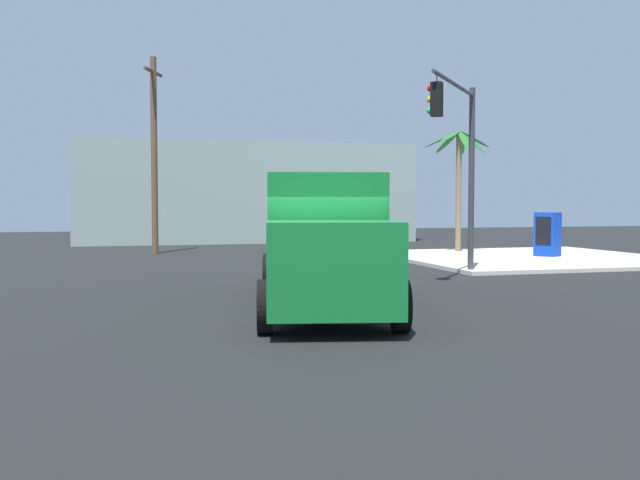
# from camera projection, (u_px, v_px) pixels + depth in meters

# --- Properties ---
(ground_plane) EXTENTS (100.00, 100.00, 0.00)m
(ground_plane) POSITION_uv_depth(u_px,v_px,m) (317.00, 319.00, 14.78)
(ground_plane) COLOR black
(sidewalk_corner_far) EXTENTS (11.12, 11.12, 0.14)m
(sidewalk_corner_far) POSITION_uv_depth(u_px,v_px,m) (530.00, 258.00, 30.47)
(sidewalk_corner_far) COLOR beige
(sidewalk_corner_far) RESTS_ON ground
(delivery_truck) EXTENTS (4.29, 8.59, 2.98)m
(delivery_truck) POSITION_uv_depth(u_px,v_px,m) (321.00, 239.00, 16.61)
(delivery_truck) COLOR #146B2D
(delivery_truck) RESTS_ON ground
(traffic_light_primary) EXTENTS (3.26, 3.90, 6.10)m
(traffic_light_primary) POSITION_uv_depth(u_px,v_px,m) (461.00, 146.00, 22.85)
(traffic_light_primary) COLOR #38383D
(traffic_light_primary) RESTS_ON sidewalk_corner_far
(vending_machine_red) EXTENTS (1.10, 1.15, 1.85)m
(vending_machine_red) POSITION_uv_depth(u_px,v_px,m) (547.00, 234.00, 30.56)
(vending_machine_red) COLOR #0F38B2
(vending_machine_red) RESTS_ON sidewalk_corner_far
(palm_tree_far) EXTENTS (3.17, 2.98, 5.63)m
(palm_tree_far) POSITION_uv_depth(u_px,v_px,m) (459.00, 167.00, 33.61)
(palm_tree_far) COLOR #7A6647
(palm_tree_far) RESTS_ON sidewalk_corner_far
(utility_pole) EXTENTS (0.96, 2.08, 9.24)m
(utility_pole) POSITION_uv_depth(u_px,v_px,m) (154.00, 153.00, 34.08)
(utility_pole) COLOR brown
(utility_pole) RESTS_ON ground
(building_backdrop) EXTENTS (20.36, 6.00, 6.02)m
(building_backdrop) POSITION_uv_depth(u_px,v_px,m) (245.00, 193.00, 44.97)
(building_backdrop) COLOR gray
(building_backdrop) RESTS_ON ground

